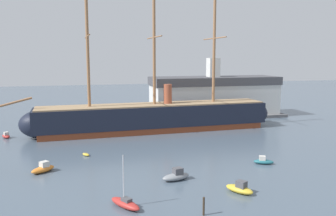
{
  "coord_description": "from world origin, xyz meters",
  "views": [
    {
      "loc": [
        -13.49,
        -28.63,
        17.69
      ],
      "look_at": [
        3.86,
        36.61,
        7.89
      ],
      "focal_mm": 37.99,
      "sensor_mm": 36.0,
      "label": 1
    }
  ],
  "objects_px": {
    "motorboat_near_centre": "(176,176)",
    "mooring_piling_left_pair": "(204,206)",
    "sailboat_foreground_left": "(125,203)",
    "dinghy_alongside_bow": "(86,154)",
    "tall_ship": "(155,117)",
    "motorboat_foreground_right": "(240,188)",
    "motorboat_far_left": "(6,136)",
    "motorboat_mid_right": "(263,161)",
    "dockside_warehouse_right": "(214,97)",
    "motorboat_mid_left": "(43,168)"
  },
  "relations": [
    {
      "from": "tall_ship",
      "to": "motorboat_mid_left",
      "type": "xyz_separation_m",
      "value": [
        -23.39,
        -25.43,
        -2.89
      ]
    },
    {
      "from": "dinghy_alongside_bow",
      "to": "motorboat_far_left",
      "type": "bearing_deg",
      "value": 130.88
    },
    {
      "from": "motorboat_mid_left",
      "to": "motorboat_far_left",
      "type": "distance_m",
      "value": 28.45
    },
    {
      "from": "motorboat_far_left",
      "to": "motorboat_foreground_right",
      "type": "bearing_deg",
      "value": -50.11
    },
    {
      "from": "motorboat_near_centre",
      "to": "motorboat_mid_left",
      "type": "height_order",
      "value": "motorboat_near_centre"
    },
    {
      "from": "sailboat_foreground_left",
      "to": "motorboat_mid_left",
      "type": "relative_size",
      "value": 1.56
    },
    {
      "from": "tall_ship",
      "to": "motorboat_mid_right",
      "type": "relative_size",
      "value": 18.8
    },
    {
      "from": "motorboat_mid_right",
      "to": "motorboat_foreground_right",
      "type": "bearing_deg",
      "value": -132.0
    },
    {
      "from": "motorboat_near_centre",
      "to": "motorboat_far_left",
      "type": "height_order",
      "value": "motorboat_near_centre"
    },
    {
      "from": "motorboat_mid_right",
      "to": "motorboat_far_left",
      "type": "height_order",
      "value": "motorboat_mid_right"
    },
    {
      "from": "mooring_piling_left_pair",
      "to": "dockside_warehouse_right",
      "type": "relative_size",
      "value": 0.05
    },
    {
      "from": "motorboat_mid_left",
      "to": "motorboat_mid_right",
      "type": "bearing_deg",
      "value": -8.09
    },
    {
      "from": "sailboat_foreground_left",
      "to": "motorboat_mid_left",
      "type": "bearing_deg",
      "value": 122.75
    },
    {
      "from": "tall_ship",
      "to": "motorboat_foreground_right",
      "type": "relative_size",
      "value": 15.54
    },
    {
      "from": "motorboat_far_left",
      "to": "motorboat_mid_right",
      "type": "bearing_deg",
      "value": -35.31
    },
    {
      "from": "sailboat_foreground_left",
      "to": "dinghy_alongside_bow",
      "type": "xyz_separation_m",
      "value": [
        -3.72,
        23.96,
        -0.31
      ]
    },
    {
      "from": "dockside_warehouse_right",
      "to": "motorboat_near_centre",
      "type": "bearing_deg",
      "value": -117.68
    },
    {
      "from": "motorboat_foreground_right",
      "to": "motorboat_mid_right",
      "type": "height_order",
      "value": "motorboat_foreground_right"
    },
    {
      "from": "motorboat_mid_right",
      "to": "mooring_piling_left_pair",
      "type": "distance_m",
      "value": 22.63
    },
    {
      "from": "motorboat_mid_left",
      "to": "dinghy_alongside_bow",
      "type": "xyz_separation_m",
      "value": [
        6.71,
        7.74,
        -0.36
      ]
    },
    {
      "from": "mooring_piling_left_pair",
      "to": "tall_ship",
      "type": "bearing_deg",
      "value": 84.1
    },
    {
      "from": "tall_ship",
      "to": "motorboat_far_left",
      "type": "bearing_deg",
      "value": 177.75
    },
    {
      "from": "motorboat_foreground_right",
      "to": "motorboat_far_left",
      "type": "bearing_deg",
      "value": 129.89
    },
    {
      "from": "motorboat_mid_right",
      "to": "motorboat_mid_left",
      "type": "bearing_deg",
      "value": 171.91
    },
    {
      "from": "motorboat_foreground_right",
      "to": "motorboat_near_centre",
      "type": "xyz_separation_m",
      "value": [
        -6.69,
        6.79,
        0.04
      ]
    },
    {
      "from": "motorboat_near_centre",
      "to": "dockside_warehouse_right",
      "type": "relative_size",
      "value": 0.11
    },
    {
      "from": "motorboat_far_left",
      "to": "dockside_warehouse_right",
      "type": "relative_size",
      "value": 0.09
    },
    {
      "from": "motorboat_mid_right",
      "to": "dinghy_alongside_bow",
      "type": "xyz_separation_m",
      "value": [
        -28.33,
        12.72,
        -0.26
      ]
    },
    {
      "from": "motorboat_mid_left",
      "to": "dockside_warehouse_right",
      "type": "relative_size",
      "value": 0.1
    },
    {
      "from": "motorboat_foreground_right",
      "to": "motorboat_mid_right",
      "type": "bearing_deg",
      "value": 48.0
    },
    {
      "from": "motorboat_mid_left",
      "to": "mooring_piling_left_pair",
      "type": "relative_size",
      "value": 1.91
    },
    {
      "from": "dockside_warehouse_right",
      "to": "motorboat_foreground_right",
      "type": "bearing_deg",
      "value": -109.02
    },
    {
      "from": "tall_ship",
      "to": "motorboat_near_centre",
      "type": "bearing_deg",
      "value": -97.53
    },
    {
      "from": "motorboat_near_centre",
      "to": "motorboat_mid_right",
      "type": "relative_size",
      "value": 1.29
    },
    {
      "from": "motorboat_near_centre",
      "to": "motorboat_mid_right",
      "type": "distance_m",
      "value": 16.58
    },
    {
      "from": "sailboat_foreground_left",
      "to": "motorboat_foreground_right",
      "type": "distance_m",
      "value": 15.16
    },
    {
      "from": "motorboat_near_centre",
      "to": "mooring_piling_left_pair",
      "type": "relative_size",
      "value": 2.14
    },
    {
      "from": "tall_ship",
      "to": "dinghy_alongside_bow",
      "type": "distance_m",
      "value": 24.53
    },
    {
      "from": "motorboat_mid_left",
      "to": "dockside_warehouse_right",
      "type": "xyz_separation_m",
      "value": [
        45.21,
        41.49,
        5.34
      ]
    },
    {
      "from": "dinghy_alongside_bow",
      "to": "motorboat_near_centre",
      "type": "bearing_deg",
      "value": -53.49
    },
    {
      "from": "dinghy_alongside_bow",
      "to": "motorboat_far_left",
      "type": "distance_m",
      "value": 25.11
    },
    {
      "from": "tall_ship",
      "to": "motorboat_far_left",
      "type": "xyz_separation_m",
      "value": [
        -33.12,
        1.3,
        -2.99
      ]
    },
    {
      "from": "motorboat_mid_left",
      "to": "motorboat_far_left",
      "type": "bearing_deg",
      "value": 110.0
    },
    {
      "from": "sailboat_foreground_left",
      "to": "motorboat_near_centre",
      "type": "xyz_separation_m",
      "value": [
        8.45,
        7.51,
        0.09
      ]
    },
    {
      "from": "motorboat_foreground_right",
      "to": "mooring_piling_left_pair",
      "type": "height_order",
      "value": "mooring_piling_left_pair"
    },
    {
      "from": "sailboat_foreground_left",
      "to": "motorboat_mid_left",
      "type": "distance_m",
      "value": 19.28
    },
    {
      "from": "motorboat_foreground_right",
      "to": "mooring_piling_left_pair",
      "type": "bearing_deg",
      "value": -143.89
    },
    {
      "from": "dockside_warehouse_right",
      "to": "mooring_piling_left_pair",
      "type": "bearing_deg",
      "value": -113.19
    },
    {
      "from": "motorboat_mid_right",
      "to": "mooring_piling_left_pair",
      "type": "bearing_deg",
      "value": -136.48
    },
    {
      "from": "motorboat_mid_right",
      "to": "dockside_warehouse_right",
      "type": "height_order",
      "value": "dockside_warehouse_right"
    }
  ]
}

